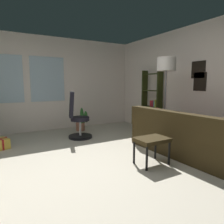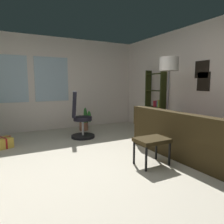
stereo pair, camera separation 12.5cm
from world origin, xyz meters
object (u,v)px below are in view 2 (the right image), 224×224
footstool (152,142)px  floor_lamp (169,69)px  couch (195,139)px  gift_box_gold (3,143)px  potted_plant (85,121)px  office_chair (80,120)px  bookshelf (155,105)px  gift_box_red (2,143)px

footstool → floor_lamp: bearing=37.5°
couch → gift_box_gold: (-3.11, 2.10, -0.19)m
potted_plant → gift_box_gold: bearing=-160.8°
floor_lamp → office_chair: bearing=139.4°
couch → gift_box_gold: bearing=146.0°
bookshelf → office_chair: bearing=168.3°
couch → gift_box_red: bearing=145.6°
gift_box_gold → bookshelf: size_ratio=0.24×
footstool → couch: bearing=0.5°
footstool → gift_box_gold: size_ratio=1.32×
couch → floor_lamp: 1.53m
footstool → bookshelf: 2.28m
couch → office_chair: bearing=124.8°
couch → bookshelf: size_ratio=1.27×
footstool → potted_plant: (-0.09, 2.81, -0.13)m
office_chair → floor_lamp: size_ratio=0.60×
office_chair → footstool: bearing=-77.4°
gift_box_gold → bookshelf: (3.59, -0.39, 0.63)m
couch → potted_plant: 3.00m
footstool → gift_box_gold: footstool is taller
couch → potted_plant: couch is taller
office_chair → floor_lamp: bearing=-40.6°
couch → footstool: 0.99m
potted_plant → couch: bearing=-68.9°
bookshelf → floor_lamp: floor_lamp is taller
potted_plant → office_chair: bearing=-118.9°
couch → potted_plant: bearing=111.1°
bookshelf → couch: bearing=-105.7°
gift_box_red → bookshelf: bearing=-7.0°
couch → office_chair: office_chair is taller
gift_box_gold → bookshelf: bookshelf is taller
gift_box_red → office_chair: 1.70m
gift_box_red → gift_box_gold: 0.06m
gift_box_gold → bookshelf: bearing=-6.3°
couch → floor_lamp: size_ratio=1.13×
bookshelf → potted_plant: bearing=144.8°
office_chair → bookshelf: 2.01m
gift_box_red → office_chair: bearing=-1.4°
office_chair → floor_lamp: floor_lamp is taller
footstool → bookshelf: (1.47, 1.71, 0.35)m
gift_box_red → footstool: bearing=-45.1°
footstool → floor_lamp: (1.05, 0.81, 1.21)m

